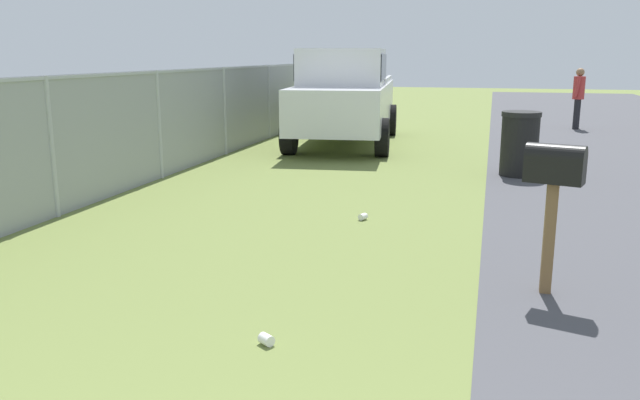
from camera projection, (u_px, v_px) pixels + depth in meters
The scene contains 7 objects.
mailbox at pixel (554, 176), 5.26m from camera, with size 0.33×0.50×1.27m.
pickup_truck at pixel (345, 95), 14.17m from camera, with size 5.45×2.57×2.09m.
trash_bin at pixel (520, 144), 10.64m from camera, with size 0.64×0.64×1.06m.
pedestrian at pixel (578, 94), 17.23m from camera, with size 0.47×0.30×1.62m.
fence_section at pixel (195, 113), 11.61m from camera, with size 18.71×0.07×1.73m.
litter_cup_far_scatter at pixel (363, 217), 7.87m from camera, with size 0.08×0.08×0.10m, color white.
litter_cup_midfield_b at pixel (266, 340), 4.49m from camera, with size 0.08×0.08×0.10m, color white.
Camera 1 is at (-0.14, -0.74, 1.98)m, focal length 36.25 mm.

